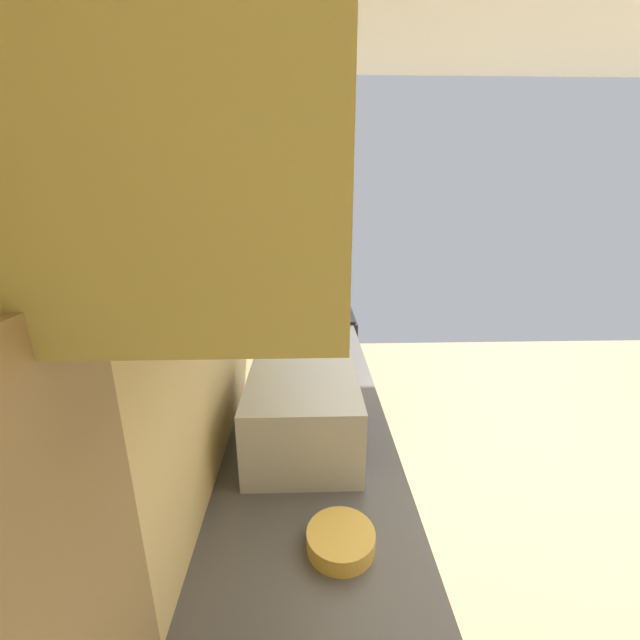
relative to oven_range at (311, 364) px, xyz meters
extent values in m
plane|color=tan|center=(-1.31, -1.34, -0.46)|extent=(5.78, 5.78, 0.00)
cube|color=#E7C680|center=(-1.31, 0.38, 0.84)|extent=(3.73, 0.12, 2.60)
cube|color=tan|center=(-1.70, 0.02, -0.03)|extent=(2.78, 0.60, 0.86)
cube|color=#4E4D4F|center=(-1.70, 0.02, 0.41)|extent=(2.81, 0.63, 0.02)
cube|color=#332819|center=(-1.70, -0.28, -0.03)|extent=(0.01, 0.01, 0.79)
cube|color=#332819|center=(-1.24, -0.28, -0.03)|extent=(0.01, 0.01, 0.79)
cube|color=#332819|center=(-0.78, -0.28, -0.03)|extent=(0.01, 0.01, 0.79)
cube|color=tan|center=(-1.70, 0.15, 1.43)|extent=(1.56, 0.34, 0.59)
cube|color=black|center=(0.00, 0.00, -0.02)|extent=(0.61, 0.64, 0.88)
cube|color=black|center=(0.00, -0.33, -0.06)|extent=(0.47, 0.01, 0.48)
cube|color=black|center=(0.00, 0.00, 0.43)|extent=(0.58, 0.61, 0.02)
cube|color=black|center=(0.00, 0.30, 0.51)|extent=(0.58, 0.04, 0.18)
cylinder|color=#38383D|center=(-0.13, -0.12, 0.45)|extent=(0.11, 0.11, 0.01)
cylinder|color=#38383D|center=(0.13, -0.12, 0.45)|extent=(0.11, 0.11, 0.01)
cylinder|color=#38383D|center=(-0.13, 0.11, 0.45)|extent=(0.11, 0.11, 0.01)
cylinder|color=#38383D|center=(0.13, 0.11, 0.45)|extent=(0.11, 0.11, 0.01)
cube|color=#B7BABF|center=(-1.62, 0.04, 0.56)|extent=(0.50, 0.38, 0.26)
cube|color=black|center=(-1.67, -0.15, 0.56)|extent=(0.31, 0.01, 0.19)
cube|color=#2D2D33|center=(-1.43, -0.15, 0.56)|extent=(0.09, 0.01, 0.19)
cylinder|color=gold|center=(-2.07, -0.06, 0.45)|extent=(0.18, 0.18, 0.05)
cylinder|color=#F4B74D|center=(-2.07, -0.06, 0.46)|extent=(0.15, 0.15, 0.03)
cylinder|color=#B7BABF|center=(-0.69, -0.06, 0.50)|extent=(0.15, 0.15, 0.15)
cylinder|color=black|center=(-0.69, -0.06, 0.58)|extent=(0.04, 0.04, 0.02)
cylinder|color=#B7BABF|center=(-0.60, -0.06, 0.53)|extent=(0.09, 0.02, 0.05)
camera|label=1|loc=(-2.86, 0.02, 1.30)|focal=22.24mm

